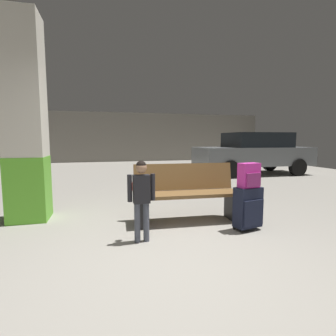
{
  "coord_description": "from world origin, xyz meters",
  "views": [
    {
      "loc": [
        -0.65,
        -2.38,
        1.27
      ],
      "look_at": [
        0.28,
        1.3,
        0.85
      ],
      "focal_mm": 27.84,
      "sensor_mm": 36.0,
      "label": 1
    }
  ],
  "objects": [
    {
      "name": "suitcase",
      "position": [
        1.31,
        0.8,
        0.32
      ],
      "size": [
        0.42,
        0.3,
        0.6
      ],
      "color": "#191E33",
      "rests_on": "ground_plane"
    },
    {
      "name": "bench",
      "position": [
        0.6,
        1.39,
        0.44
      ],
      "size": [
        1.62,
        0.6,
        0.89
      ],
      "color": "brown",
      "rests_on": "ground_plane"
    },
    {
      "name": "structural_pillar",
      "position": [
        -1.79,
        2.07,
        1.56
      ],
      "size": [
        0.57,
        0.57,
        3.14
      ],
      "color": "#66C633",
      "rests_on": "ground_plane"
    },
    {
      "name": "ground_plane",
      "position": [
        0.0,
        4.0,
        -0.05
      ],
      "size": [
        18.0,
        18.0,
        0.1
      ],
      "primitive_type": "cube",
      "color": "gray"
    },
    {
      "name": "garage_back_wall",
      "position": [
        0.0,
        12.86,
        1.4
      ],
      "size": [
        18.0,
        0.12,
        2.8
      ],
      "primitive_type": "cube",
      "color": "gray",
      "rests_on": "ground_plane"
    },
    {
      "name": "backpack_bright",
      "position": [
        1.31,
        0.79,
        0.77
      ],
      "size": [
        0.3,
        0.23,
        0.34
      ],
      "color": "#D833A5",
      "rests_on": "suitcase"
    },
    {
      "name": "child",
      "position": [
        -0.2,
        0.73,
        0.62
      ],
      "size": [
        0.34,
        0.2,
        1.01
      ],
      "color": "#4C5160",
      "rests_on": "ground_plane"
    },
    {
      "name": "parked_car_side",
      "position": [
        4.69,
        6.08,
        0.81
      ],
      "size": [
        4.11,
        1.82,
        1.51
      ],
      "color": "slate",
      "rests_on": "ground_plane"
    }
  ]
}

